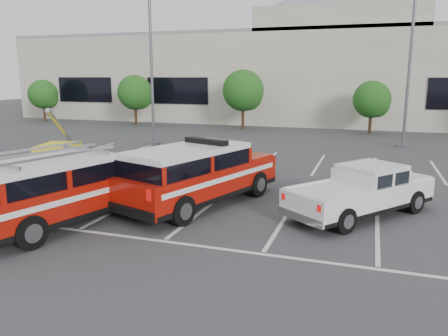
{
  "coord_description": "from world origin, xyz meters",
  "views": [
    {
      "loc": [
        5.01,
        -12.7,
        4.3
      ],
      "look_at": [
        0.1,
        1.92,
        1.05
      ],
      "focal_mm": 35.0,
      "sensor_mm": 36.0,
      "label": 1
    }
  ],
  "objects_px": {
    "tree_left": "(136,94)",
    "tree_mid_left": "(244,92)",
    "convention_building": "(322,72)",
    "white_pickup": "(362,196)",
    "tree_far_left": "(44,95)",
    "light_pole_left": "(151,61)",
    "fire_chief_suv": "(197,179)",
    "light_pole_mid": "(410,61)",
    "utility_rig": "(56,160)",
    "ladder_suv": "(62,194)",
    "tree_mid_right": "(373,101)"
  },
  "relations": [
    {
      "from": "fire_chief_suv",
      "to": "utility_rig",
      "type": "distance_m",
      "value": 8.25
    },
    {
      "from": "convention_building",
      "to": "ladder_suv",
      "type": "xyz_separation_m",
      "value": [
        -3.65,
        -34.32,
        -3.82
      ]
    },
    {
      "from": "convention_building",
      "to": "tree_mid_right",
      "type": "xyz_separation_m",
      "value": [
        4.91,
        -9.82,
        -2.22
      ]
    },
    {
      "from": "fire_chief_suv",
      "to": "utility_rig",
      "type": "height_order",
      "value": "utility_rig"
    },
    {
      "from": "tree_left",
      "to": "white_pickup",
      "type": "xyz_separation_m",
      "value": [
        19.81,
        -20.88,
        -2.14
      ]
    },
    {
      "from": "tree_left",
      "to": "white_pickup",
      "type": "height_order",
      "value": "tree_left"
    },
    {
      "from": "convention_building",
      "to": "tree_mid_left",
      "type": "xyz_separation_m",
      "value": [
        -5.09,
        -9.82,
        -1.68
      ]
    },
    {
      "from": "tree_mid_right",
      "to": "utility_rig",
      "type": "bearing_deg",
      "value": -125.25
    },
    {
      "from": "utility_rig",
      "to": "tree_left",
      "type": "bearing_deg",
      "value": 93.47
    },
    {
      "from": "tree_far_left",
      "to": "white_pickup",
      "type": "relative_size",
      "value": 0.77
    },
    {
      "from": "tree_mid_left",
      "to": "tree_left",
      "type": "bearing_deg",
      "value": -180.0
    },
    {
      "from": "tree_far_left",
      "to": "light_pole_left",
      "type": "distance_m",
      "value": 19.85
    },
    {
      "from": "convention_building",
      "to": "light_pole_mid",
      "type": "relative_size",
      "value": 5.86
    },
    {
      "from": "light_pole_mid",
      "to": "ladder_suv",
      "type": "distance_m",
      "value": 21.65
    },
    {
      "from": "light_pole_mid",
      "to": "fire_chief_suv",
      "type": "distance_m",
      "value": 17.62
    },
    {
      "from": "tree_far_left",
      "to": "light_pole_mid",
      "type": "distance_m",
      "value": 32.59
    },
    {
      "from": "tree_mid_right",
      "to": "light_pole_mid",
      "type": "distance_m",
      "value": 6.88
    },
    {
      "from": "tree_far_left",
      "to": "white_pickup",
      "type": "xyz_separation_m",
      "value": [
        29.81,
        -20.88,
        -1.87
      ]
    },
    {
      "from": "tree_left",
      "to": "fire_chief_suv",
      "type": "bearing_deg",
      "value": -55.97
    },
    {
      "from": "light_pole_mid",
      "to": "ladder_suv",
      "type": "xyz_separation_m",
      "value": [
        -10.47,
        -18.46,
        -4.29
      ]
    },
    {
      "from": "fire_chief_suv",
      "to": "light_pole_mid",
      "type": "bearing_deg",
      "value": 83.02
    },
    {
      "from": "tree_mid_left",
      "to": "tree_mid_right",
      "type": "distance_m",
      "value": 10.01
    },
    {
      "from": "tree_left",
      "to": "light_pole_mid",
      "type": "height_order",
      "value": "light_pole_mid"
    },
    {
      "from": "utility_rig",
      "to": "tree_mid_right",
      "type": "bearing_deg",
      "value": 38.94
    },
    {
      "from": "tree_far_left",
      "to": "fire_chief_suv",
      "type": "xyz_separation_m",
      "value": [
        24.47,
        -21.43,
        -1.6
      ]
    },
    {
      "from": "convention_building",
      "to": "tree_mid_right",
      "type": "relative_size",
      "value": 15.04
    },
    {
      "from": "convention_building",
      "to": "fire_chief_suv",
      "type": "relative_size",
      "value": 8.97
    },
    {
      "from": "white_pickup",
      "to": "utility_rig",
      "type": "relative_size",
      "value": 1.31
    },
    {
      "from": "light_pole_left",
      "to": "convention_building",
      "type": "bearing_deg",
      "value": 67.61
    },
    {
      "from": "fire_chief_suv",
      "to": "convention_building",
      "type": "bearing_deg",
      "value": 107.68
    },
    {
      "from": "tree_far_left",
      "to": "tree_mid_right",
      "type": "xyz_separation_m",
      "value": [
        30.0,
        0.0,
        0.0
      ]
    },
    {
      "from": "tree_far_left",
      "to": "light_pole_left",
      "type": "bearing_deg",
      "value": -30.71
    },
    {
      "from": "light_pole_left",
      "to": "white_pickup",
      "type": "relative_size",
      "value": 1.98
    },
    {
      "from": "tree_far_left",
      "to": "tree_left",
      "type": "xyz_separation_m",
      "value": [
        10.0,
        0.0,
        0.27
      ]
    },
    {
      "from": "tree_mid_right",
      "to": "ladder_suv",
      "type": "distance_m",
      "value": 26.0
    },
    {
      "from": "tree_far_left",
      "to": "tree_mid_right",
      "type": "relative_size",
      "value": 1.0
    },
    {
      "from": "convention_building",
      "to": "tree_mid_left",
      "type": "bearing_deg",
      "value": -117.4
    },
    {
      "from": "light_pole_mid",
      "to": "utility_rig",
      "type": "distance_m",
      "value": 20.51
    },
    {
      "from": "tree_left",
      "to": "ladder_suv",
      "type": "bearing_deg",
      "value": -64.97
    },
    {
      "from": "tree_far_left",
      "to": "tree_left",
      "type": "bearing_deg",
      "value": 0.0
    },
    {
      "from": "light_pole_mid",
      "to": "white_pickup",
      "type": "height_order",
      "value": "light_pole_mid"
    },
    {
      "from": "tree_left",
      "to": "light_pole_left",
      "type": "xyz_separation_m",
      "value": [
        6.91,
        -10.05,
        2.41
      ]
    },
    {
      "from": "tree_far_left",
      "to": "light_pole_left",
      "type": "xyz_separation_m",
      "value": [
        16.91,
        -10.05,
        2.68
      ]
    },
    {
      "from": "white_pickup",
      "to": "tree_mid_right",
      "type": "bearing_deg",
      "value": 126.9
    },
    {
      "from": "tree_left",
      "to": "tree_mid_left",
      "type": "relative_size",
      "value": 0.91
    },
    {
      "from": "tree_left",
      "to": "light_pole_left",
      "type": "height_order",
      "value": "light_pole_left"
    },
    {
      "from": "convention_building",
      "to": "white_pickup",
      "type": "xyz_separation_m",
      "value": [
        4.72,
        -30.7,
        -4.09
      ]
    },
    {
      "from": "tree_far_left",
      "to": "tree_left",
      "type": "height_order",
      "value": "tree_left"
    },
    {
      "from": "light_pole_left",
      "to": "fire_chief_suv",
      "type": "bearing_deg",
      "value": -56.41
    },
    {
      "from": "tree_left",
      "to": "tree_far_left",
      "type": "bearing_deg",
      "value": -180.0
    }
  ]
}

